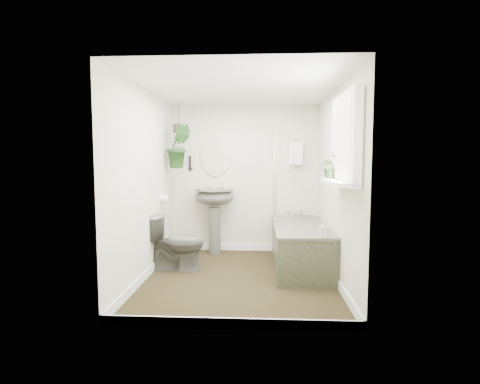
{
  "coord_description": "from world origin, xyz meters",
  "views": [
    {
      "loc": [
        0.25,
        -4.49,
        1.46
      ],
      "look_at": [
        0.0,
        0.15,
        1.05
      ],
      "focal_mm": 28.0,
      "sensor_mm": 36.0,
      "label": 1
    }
  ],
  "objects": [
    {
      "name": "hanging_pot",
      "position": [
        -0.94,
        0.95,
        1.9
      ],
      "size": [
        0.16,
        0.16,
        0.12
      ],
      "primitive_type": "cylinder",
      "color": "#3B3229",
      "rests_on": "ceiling"
    },
    {
      "name": "skirting",
      "position": [
        0.0,
        0.0,
        0.05
      ],
      "size": [
        2.3,
        2.8,
        0.1
      ],
      "primitive_type": "cube",
      "color": "white",
      "rests_on": "floor"
    },
    {
      "name": "toilet_roll_holder",
      "position": [
        -1.1,
        0.7,
        0.9
      ],
      "size": [
        0.11,
        0.11,
        0.11
      ],
      "primitive_type": "cylinder",
      "rotation": [
        0.0,
        1.57,
        0.0
      ],
      "color": "white",
      "rests_on": "wall_left"
    },
    {
      "name": "wall_back",
      "position": [
        0.0,
        1.41,
        1.15
      ],
      "size": [
        2.3,
        0.02,
        2.3
      ],
      "primitive_type": "cube",
      "color": "#EFE8CA",
      "rests_on": "ground"
    },
    {
      "name": "hanging_plant",
      "position": [
        -0.94,
        0.95,
        1.64
      ],
      "size": [
        0.42,
        0.37,
        0.64
      ],
      "primitive_type": "imported",
      "rotation": [
        0.0,
        0.0,
        0.29
      ],
      "color": "black",
      "rests_on": "ceiling"
    },
    {
      "name": "sill_plant",
      "position": [
        1.02,
        -0.4,
        1.38
      ],
      "size": [
        0.23,
        0.2,
        0.25
      ],
      "primitive_type": "imported",
      "rotation": [
        0.0,
        0.0,
        0.02
      ],
      "color": "black",
      "rests_on": "window_sill"
    },
    {
      "name": "wall_left",
      "position": [
        -1.16,
        0.0,
        1.15
      ],
      "size": [
        0.02,
        2.8,
        2.3
      ],
      "primitive_type": "cube",
      "color": "#EFE8CA",
      "rests_on": "ground"
    },
    {
      "name": "wall_front",
      "position": [
        0.0,
        -1.41,
        1.15
      ],
      "size": [
        2.3,
        0.02,
        2.3
      ],
      "primitive_type": "cube",
      "color": "#EFE8CA",
      "rests_on": "ground"
    },
    {
      "name": "wall_sconce",
      "position": [
        -0.85,
        1.36,
        1.4
      ],
      "size": [
        0.04,
        0.04,
        0.22
      ],
      "primitive_type": "cylinder",
      "color": "black",
      "rests_on": "wall_back"
    },
    {
      "name": "floor",
      "position": [
        0.0,
        0.0,
        -0.01
      ],
      "size": [
        2.3,
        2.8,
        0.02
      ],
      "primitive_type": "cube",
      "color": "black",
      "rests_on": "ground"
    },
    {
      "name": "window_recess",
      "position": [
        1.09,
        -0.7,
        1.65
      ],
      "size": [
        0.08,
        1.0,
        0.9
      ],
      "primitive_type": "cube",
      "color": "white",
      "rests_on": "wall_right"
    },
    {
      "name": "wall_right",
      "position": [
        1.16,
        0.0,
        1.15
      ],
      "size": [
        0.02,
        2.8,
        2.3
      ],
      "primitive_type": "cube",
      "color": "#EFE8CA",
      "rests_on": "ground"
    },
    {
      "name": "shower_box",
      "position": [
        0.8,
        1.34,
        1.55
      ],
      "size": [
        0.2,
        0.1,
        0.35
      ],
      "primitive_type": "cube",
      "color": "white",
      "rests_on": "wall_back"
    },
    {
      "name": "window_blinds",
      "position": [
        1.04,
        -0.7,
        1.65
      ],
      "size": [
        0.01,
        0.86,
        0.76
      ],
      "primitive_type": "cube",
      "color": "white",
      "rests_on": "wall_right"
    },
    {
      "name": "window_sill",
      "position": [
        1.02,
        -0.7,
        1.23
      ],
      "size": [
        0.18,
        1.0,
        0.04
      ],
      "primitive_type": "cube",
      "color": "white",
      "rests_on": "wall_right"
    },
    {
      "name": "soap_bottle",
      "position": [
        0.97,
        -0.29,
        0.67
      ],
      "size": [
        0.09,
        0.09,
        0.19
      ],
      "primitive_type": "imported",
      "rotation": [
        0.0,
        0.0,
        -0.06
      ],
      "color": "black",
      "rests_on": "bathtub"
    },
    {
      "name": "ceiling",
      "position": [
        0.0,
        0.0,
        2.31
      ],
      "size": [
        2.3,
        2.8,
        0.02
      ],
      "primitive_type": "cube",
      "color": "white",
      "rests_on": "ground"
    },
    {
      "name": "oval_mirror",
      "position": [
        -0.45,
        1.37,
        1.5
      ],
      "size": [
        0.46,
        0.03,
        0.62
      ],
      "primitive_type": "ellipsoid",
      "color": "beige",
      "rests_on": "wall_back"
    },
    {
      "name": "bathtub",
      "position": [
        0.8,
        0.5,
        0.29
      ],
      "size": [
        0.72,
        1.72,
        0.58
      ],
      "primitive_type": null,
      "color": "#4B4B43",
      "rests_on": "floor"
    },
    {
      "name": "pedestal_sink",
      "position": [
        -0.45,
        1.2,
        0.51
      ],
      "size": [
        0.62,
        0.53,
        1.01
      ],
      "primitive_type": null,
      "rotation": [
        0.0,
        0.0,
        -0.05
      ],
      "color": "#4B4B43",
      "rests_on": "floor"
    },
    {
      "name": "toilet",
      "position": [
        -0.85,
        0.33,
        0.37
      ],
      "size": [
        0.72,
        0.42,
        0.74
      ],
      "primitive_type": "imported",
      "rotation": [
        0.0,
        0.0,
        1.57
      ],
      "color": "#4B4B43",
      "rests_on": "floor"
    },
    {
      "name": "bath_screen",
      "position": [
        0.47,
        0.99,
        1.28
      ],
      "size": [
        0.04,
        0.72,
        1.4
      ],
      "primitive_type": null,
      "color": "silver",
      "rests_on": "bathtub"
    }
  ]
}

